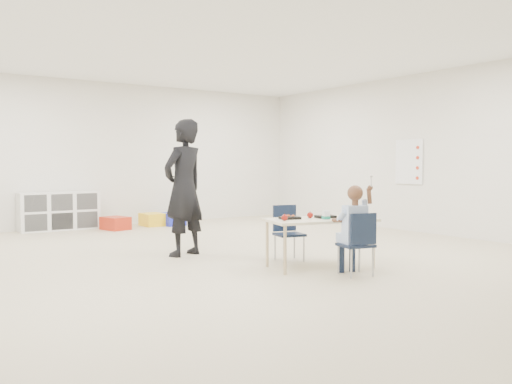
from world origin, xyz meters
TOP-DOWN VIEW (x-y plane):
  - room at (0.00, 0.00)m, footprint 9.00×9.02m
  - table at (0.37, -1.12)m, footprint 1.36×0.89m
  - chair_near at (0.40, -1.67)m, footprint 0.40×0.38m
  - chair_far at (0.35, -0.57)m, footprint 0.40×0.38m
  - child at (0.40, -1.67)m, footprint 0.55×0.55m
  - lunch_tray_near at (0.48, -1.09)m, footprint 0.25×0.21m
  - lunch_tray_far at (0.04, -0.97)m, footprint 0.25×0.21m
  - milk_carton at (0.34, -1.26)m, footprint 0.08×0.08m
  - bread_roll at (0.67, -1.26)m, footprint 0.09×0.09m
  - apple_near at (0.30, -1.02)m, footprint 0.07×0.07m
  - apple_far at (-0.12, -1.08)m, footprint 0.07×0.07m
  - cubby_shelf at (-1.20, 4.28)m, footprint 1.40×0.40m
  - rules_poster at (3.98, 0.60)m, footprint 0.02×0.60m
  - adult at (-0.57, 0.52)m, footprint 0.76×0.62m
  - bin_red at (-0.34, 3.75)m, footprint 0.49×0.57m
  - bin_yellow at (0.49, 3.96)m, footprint 0.40×0.50m
  - bin_blue at (0.84, 3.84)m, footprint 0.42×0.52m

SIDE VIEW (x-z plane):
  - bin_red at x=-0.34m, z-range 0.00..0.24m
  - bin_blue at x=0.84m, z-range 0.00..0.24m
  - bin_yellow at x=0.49m, z-range 0.00..0.24m
  - table at x=0.37m, z-range 0.00..0.58m
  - chair_near at x=0.40m, z-range 0.00..0.69m
  - chair_far at x=0.35m, z-range 0.00..0.69m
  - cubby_shelf at x=-1.20m, z-range 0.00..0.70m
  - child at x=0.40m, z-range 0.00..1.09m
  - lunch_tray_near at x=0.48m, z-range 0.57..0.60m
  - lunch_tray_far at x=0.04m, z-range 0.57..0.60m
  - bread_roll at x=0.67m, z-range 0.57..0.64m
  - apple_near at x=0.30m, z-range 0.57..0.65m
  - apple_far at x=-0.12m, z-range 0.57..0.65m
  - milk_carton at x=0.34m, z-range 0.57..0.67m
  - adult at x=-0.57m, z-range 0.00..1.80m
  - rules_poster at x=3.98m, z-range 0.85..1.65m
  - room at x=0.00m, z-range 0.00..2.80m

